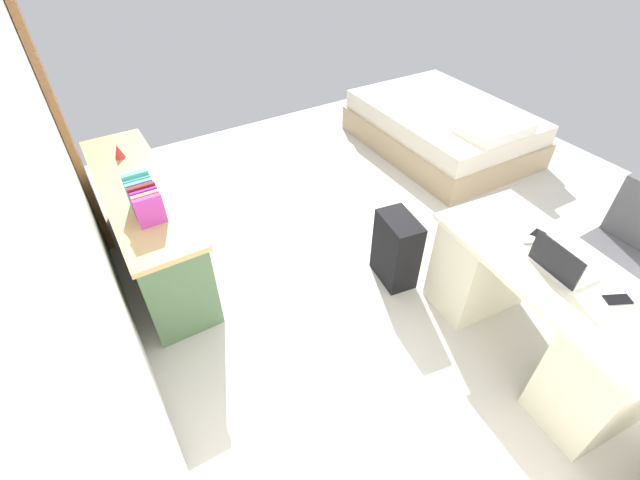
{
  "coord_description": "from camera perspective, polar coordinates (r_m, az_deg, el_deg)",
  "views": [
    {
      "loc": [
        -2.06,
        2.11,
        2.48
      ],
      "look_at": [
        -0.2,
        0.98,
        0.6
      ],
      "focal_mm": 24.62,
      "sensor_mm": 36.0,
      "label": 1
    }
  ],
  "objects": [
    {
      "name": "ground_plane",
      "position": [
        3.85,
        11.01,
        -0.17
      ],
      "size": [
        5.52,
        5.52,
        0.0
      ],
      "primitive_type": "plane",
      "color": "beige"
    },
    {
      "name": "wall_back",
      "position": [
        2.38,
        -30.26,
        4.79
      ],
      "size": [
        4.42,
        0.1,
        2.58
      ],
      "primitive_type": "cube",
      "color": "silver",
      "rests_on": "ground_plane"
    },
    {
      "name": "door_wooden",
      "position": [
        4.0,
        -30.83,
        13.73
      ],
      "size": [
        0.88,
        0.05,
        2.04
      ],
      "primitive_type": "cube",
      "color": "#936038",
      "rests_on": "ground_plane"
    },
    {
      "name": "desk",
      "position": [
        3.05,
        26.49,
        -8.13
      ],
      "size": [
        1.5,
        0.81,
        0.75
      ],
      "color": "beige",
      "rests_on": "ground_plane"
    },
    {
      "name": "office_chair",
      "position": [
        3.62,
        33.91,
        -2.12
      ],
      "size": [
        0.52,
        0.52,
        0.94
      ],
      "color": "black",
      "rests_on": "ground_plane"
    },
    {
      "name": "credenza",
      "position": [
        3.62,
        -21.42,
        1.77
      ],
      "size": [
        1.8,
        0.48,
        0.73
      ],
      "color": "#4C6B47",
      "rests_on": "ground_plane"
    },
    {
      "name": "bed",
      "position": [
        5.21,
        15.62,
        13.87
      ],
      "size": [
        1.93,
        1.44,
        0.58
      ],
      "color": "tan",
      "rests_on": "ground_plane"
    },
    {
      "name": "suitcase_black",
      "position": [
        3.33,
        9.87,
        -1.22
      ],
      "size": [
        0.39,
        0.27,
        0.57
      ],
      "primitive_type": "cube",
      "rotation": [
        0.0,
        0.0,
        -0.16
      ],
      "color": "black",
      "rests_on": "ground_plane"
    },
    {
      "name": "laptop",
      "position": [
        2.76,
        28.76,
        -2.85
      ],
      "size": [
        0.33,
        0.25,
        0.21
      ],
      "color": "#B7B7BC",
      "rests_on": "desk"
    },
    {
      "name": "computer_mouse",
      "position": [
        2.92,
        25.46,
        0.03
      ],
      "size": [
        0.07,
        0.11,
        0.03
      ],
      "primitive_type": "ellipsoid",
      "rotation": [
        0.0,
        0.0,
        -0.1
      ],
      "color": "white",
      "rests_on": "desk"
    },
    {
      "name": "cell_phone_near_laptop",
      "position": [
        2.78,
        34.23,
        -6.4
      ],
      "size": [
        0.12,
        0.15,
        0.01
      ],
      "primitive_type": "cube",
      "rotation": [
        0.0,
        0.0,
        -0.47
      ],
      "color": "black",
      "rests_on": "desk"
    },
    {
      "name": "cell_phone_by_mouse",
      "position": [
        2.99,
        26.3,
        0.49
      ],
      "size": [
        0.09,
        0.15,
        0.01
      ],
      "primitive_type": "cube",
      "rotation": [
        0.0,
        0.0,
        0.2
      ],
      "color": "black",
      "rests_on": "desk"
    },
    {
      "name": "book_row",
      "position": [
        3.05,
        -21.88,
        4.99
      ],
      "size": [
        0.32,
        0.17,
        0.23
      ],
      "color": "#B73AA7",
      "rests_on": "credenza"
    },
    {
      "name": "figurine_small",
      "position": [
        3.8,
        -24.72,
        10.42
      ],
      "size": [
        0.08,
        0.08,
        0.11
      ],
      "primitive_type": "cone",
      "color": "red",
      "rests_on": "credenza"
    }
  ]
}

